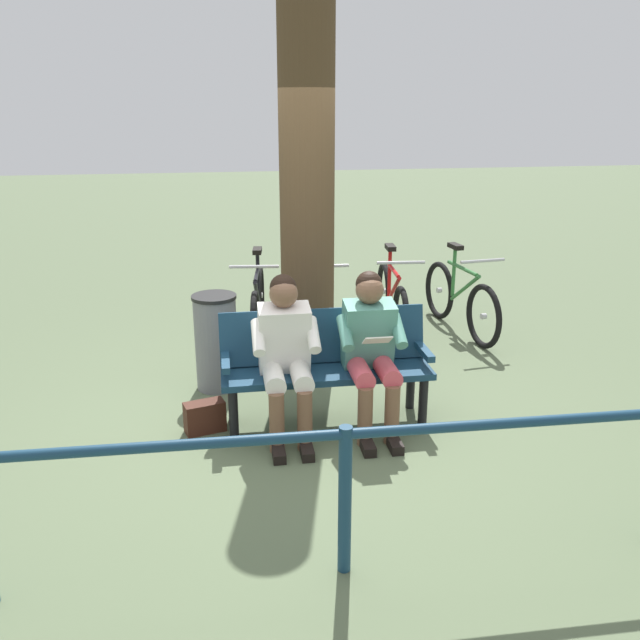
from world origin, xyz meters
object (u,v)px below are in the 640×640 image
(bench, at_px, (325,359))
(bicycle_red, at_px, (460,300))
(handbag, at_px, (205,417))
(bicycle_green, at_px, (318,305))
(bicycle_purple, at_px, (258,306))
(person_companion, at_px, (286,349))
(person_reading, at_px, (371,345))
(litter_bin, at_px, (216,342))
(bicycle_blue, at_px, (392,301))
(tree_trunk, at_px, (307,183))

(bench, height_order, bicycle_red, bicycle_red)
(handbag, xyz_separation_m, bicycle_green, (-1.21, -1.94, 0.24))
(bicycle_red, distance_m, bicycle_purple, 2.18)
(person_companion, height_order, bicycle_purple, person_companion)
(person_reading, xyz_separation_m, litter_bin, (1.13, -0.93, -0.24))
(bicycle_red, relative_size, bicycle_purple, 1.00)
(person_companion, xyz_separation_m, litter_bin, (0.49, -0.92, -0.24))
(bicycle_blue, height_order, bicycle_green, same)
(litter_bin, distance_m, bicycle_purple, 1.30)
(bicycle_blue, bearing_deg, tree_trunk, -43.48)
(handbag, bearing_deg, person_reading, 174.97)
(person_companion, bearing_deg, bicycle_green, -105.04)
(person_reading, distance_m, handbag, 1.37)
(person_reading, bearing_deg, bicycle_purple, -71.29)
(person_reading, bearing_deg, litter_bin, -38.17)
(person_companion, bearing_deg, bicycle_purple, -87.84)
(bench, height_order, bicycle_purple, bicycle_purple)
(person_reading, xyz_separation_m, bicycle_blue, (-0.75, -2.06, -0.31))
(bicycle_blue, bearing_deg, person_companion, -28.67)
(bench, xyz_separation_m, litter_bin, (0.82, -0.76, -0.08))
(bicycle_purple, bearing_deg, bicycle_blue, 94.67)
(handbag, relative_size, bicycle_red, 0.18)
(litter_bin, bearing_deg, bicycle_green, -134.21)
(bench, distance_m, bicycle_purple, 2.01)
(bench, relative_size, bicycle_blue, 0.96)
(tree_trunk, xyz_separation_m, litter_bin, (0.83, 0.22, -1.31))
(handbag, bearing_deg, bicycle_red, -145.56)
(person_reading, relative_size, tree_trunk, 0.35)
(tree_trunk, bearing_deg, bicycle_purple, -69.28)
(person_companion, relative_size, tree_trunk, 0.35)
(bicycle_red, bearing_deg, bench, -50.94)
(litter_bin, bearing_deg, person_companion, 118.33)
(bench, distance_m, litter_bin, 1.12)
(handbag, height_order, tree_trunk, tree_trunk)
(person_companion, bearing_deg, litter_bin, -60.46)
(bench, bearing_deg, handbag, 4.94)
(handbag, relative_size, litter_bin, 0.36)
(tree_trunk, bearing_deg, bench, 89.00)
(bicycle_purple, bearing_deg, person_reading, 25.24)
(person_reading, relative_size, bicycle_red, 0.72)
(tree_trunk, bearing_deg, bicycle_blue, -138.99)
(person_reading, relative_size, litter_bin, 1.43)
(tree_trunk, relative_size, litter_bin, 4.13)
(bicycle_green, distance_m, bicycle_purple, 0.64)
(litter_bin, relative_size, bicycle_blue, 0.50)
(bicycle_red, distance_m, bicycle_green, 1.54)
(bicycle_blue, bearing_deg, bicycle_red, 90.24)
(handbag, relative_size, tree_trunk, 0.09)
(bench, distance_m, bicycle_green, 1.90)
(bench, distance_m, handbag, 1.02)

